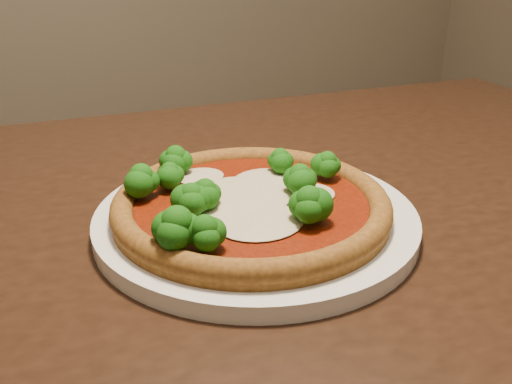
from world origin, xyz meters
TOP-DOWN VIEW (x-y plane):
  - dining_table at (-0.16, 0.22)m, footprint 1.43×1.08m
  - plate at (-0.18, 0.20)m, footprint 0.34×0.34m
  - pizza at (-0.20, 0.20)m, footprint 0.29×0.29m

SIDE VIEW (x-z plane):
  - dining_table at x=-0.16m, z-range 0.29..1.04m
  - plate at x=-0.18m, z-range 0.75..0.77m
  - pizza at x=-0.20m, z-range 0.75..0.81m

